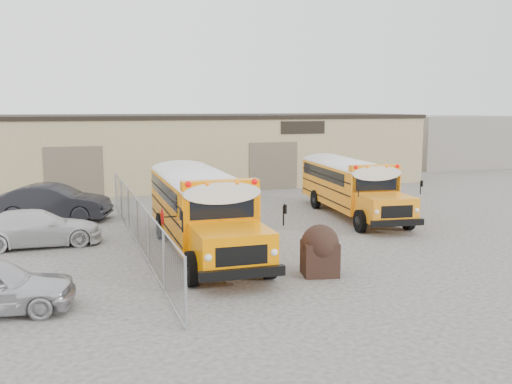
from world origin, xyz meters
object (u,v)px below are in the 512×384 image
object	(u,v)px
school_bus_right	(313,170)
car_dark	(54,202)
tarp_bundle	(320,249)
school_bus_left	(174,182)
car_white	(37,228)

from	to	relation	value
school_bus_right	car_dark	distance (m)	14.48
school_bus_right	car_dark	world-z (taller)	school_bus_right
tarp_bundle	car_dark	size ratio (longest dim) A/B	0.32
school_bus_left	school_bus_right	size ratio (longest dim) A/B	1.07
school_bus_left	car_white	xyz separation A→B (m)	(-5.91, -3.66, -1.04)
tarp_bundle	car_white	bearing A→B (deg)	140.86
school_bus_left	tarp_bundle	distance (m)	10.91
school_bus_right	tarp_bundle	xyz separation A→B (m)	(-6.30, -14.41, -0.76)
school_bus_right	car_white	xyz separation A→B (m)	(-14.78, -7.50, -0.90)
car_white	car_dark	world-z (taller)	car_dark
school_bus_left	tarp_bundle	size ratio (longest dim) A/B	6.37
school_bus_left	tarp_bundle	xyz separation A→B (m)	(2.57, -10.56, -0.90)
school_bus_left	school_bus_right	world-z (taller)	school_bus_left
school_bus_left	car_dark	xyz separation A→B (m)	(-5.37, 1.32, -0.88)
school_bus_right	tarp_bundle	size ratio (longest dim) A/B	5.94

